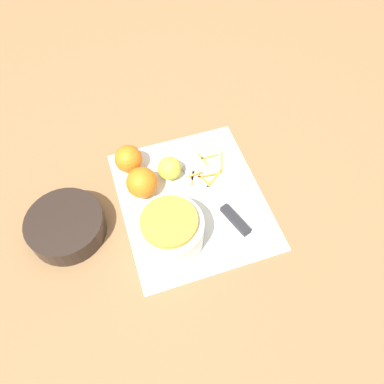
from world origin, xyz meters
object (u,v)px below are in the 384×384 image
(bowl_speckled, at_px, (170,230))
(knife, at_px, (226,210))
(bowl_dark, at_px, (66,226))
(orange_right, at_px, (142,183))
(lemon, at_px, (169,168))
(orange_left, at_px, (129,159))

(bowl_speckled, height_order, knife, bowl_speckled)
(bowl_speckled, height_order, bowl_dark, bowl_speckled)
(bowl_speckled, xyz_separation_m, orange_right, (0.15, 0.03, -0.00))
(bowl_speckled, bearing_deg, orange_right, 10.65)
(lemon, bearing_deg, bowl_speckled, 164.10)
(knife, xyz_separation_m, lemon, (0.15, 0.10, 0.02))
(bowl_speckled, relative_size, bowl_dark, 0.86)
(orange_left, bearing_deg, orange_right, -170.17)
(orange_left, distance_m, lemon, 0.11)
(bowl_dark, bearing_deg, orange_left, -52.99)
(bowl_speckled, distance_m, knife, 0.15)
(bowl_dark, relative_size, knife, 0.72)
(knife, bearing_deg, lemon, 15.11)
(knife, relative_size, lemon, 4.07)
(orange_left, bearing_deg, lemon, -121.52)
(orange_left, height_order, orange_right, orange_right)
(bowl_speckled, height_order, orange_right, bowl_speckled)
(orange_left, bearing_deg, bowl_dark, 127.01)
(knife, relative_size, orange_left, 3.43)
(knife, height_order, lemon, lemon)
(knife, xyz_separation_m, orange_right, (0.12, 0.17, 0.03))
(bowl_dark, xyz_separation_m, knife, (-0.07, -0.37, -0.02))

